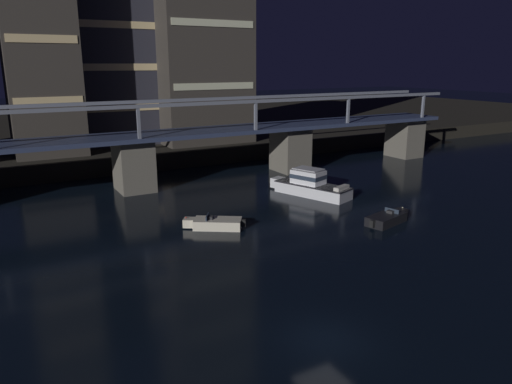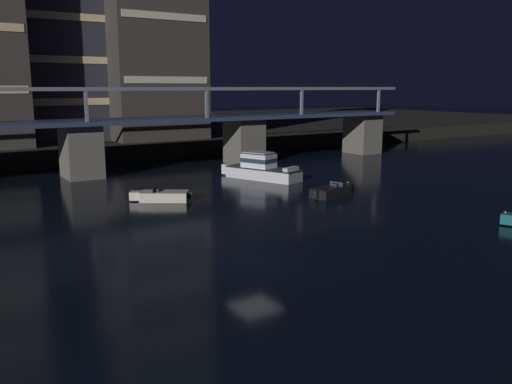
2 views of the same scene
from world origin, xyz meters
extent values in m
plane|color=black|center=(0.00, 0.00, 0.00)|extent=(400.00, 400.00, 0.00)
cube|color=black|center=(0.00, 81.67, 1.10)|extent=(240.00, 80.00, 2.20)
cube|color=#605B51|center=(0.00, 33.67, 2.77)|extent=(3.60, 4.40, 5.55)
cube|color=#605B51|center=(20.04, 33.67, 2.77)|extent=(3.60, 4.40, 5.55)
cube|color=#605B51|center=(40.08, 33.67, 2.77)|extent=(3.60, 4.40, 5.55)
cube|color=#2D3856|center=(0.00, 33.67, 5.78)|extent=(86.16, 6.40, 0.45)
cube|color=slate|center=(0.00, 30.77, 9.20)|extent=(86.16, 0.36, 0.36)
cube|color=slate|center=(0.00, 36.57, 9.20)|extent=(86.16, 0.36, 0.36)
cube|color=slate|center=(0.00, 30.77, 7.60)|extent=(0.30, 0.30, 3.20)
cube|color=slate|center=(13.36, 30.77, 7.60)|extent=(0.30, 0.30, 3.20)
cube|color=slate|center=(26.72, 30.77, 7.60)|extent=(0.30, 0.30, 3.20)
cube|color=slate|center=(40.08, 30.77, 7.60)|extent=(0.30, 0.30, 3.20)
cube|color=#38332D|center=(-6.47, 49.10, 19.44)|extent=(8.25, 9.01, 34.49)
cube|color=beige|center=(-6.47, 44.54, 9.10)|extent=(7.59, 0.10, 0.90)
cube|color=beige|center=(-6.47, 44.54, 15.99)|extent=(7.59, 0.10, 0.90)
cube|color=#282833|center=(3.02, 53.67, 15.49)|extent=(12.51, 9.29, 26.59)
cube|color=beige|center=(3.02, 48.97, 7.52)|extent=(11.51, 0.10, 0.90)
cube|color=beige|center=(3.02, 48.97, 12.83)|extent=(11.51, 0.10, 0.90)
cube|color=beige|center=(3.02, 48.97, 18.15)|extent=(11.51, 0.10, 0.90)
cube|color=beige|center=(14.57, 44.08, 10.31)|extent=(11.79, 0.10, 0.90)
cube|color=beige|center=(14.57, 44.08, 18.42)|extent=(11.79, 0.10, 0.90)
cube|color=silver|center=(15.48, 22.47, 0.60)|extent=(5.19, 8.41, 1.20)
cube|color=silver|center=(13.91, 26.74, 0.68)|extent=(1.72, 1.52, 1.04)
cube|color=black|center=(15.48, 22.47, 1.15)|extent=(5.30, 8.51, 0.10)
cube|color=white|center=(15.27, 23.03, 1.90)|extent=(3.07, 3.73, 1.40)
cube|color=#283342|center=(15.27, 23.03, 1.95)|extent=(3.12, 3.78, 0.44)
cube|color=silver|center=(15.27, 23.03, 2.75)|extent=(2.77, 3.35, 0.08)
cube|color=#B7B2A8|center=(16.65, 19.28, 1.38)|extent=(2.16, 1.28, 0.36)
cube|color=black|center=(15.57, 11.92, 0.40)|extent=(4.23, 2.71, 0.80)
cube|color=black|center=(17.90, 12.52, 0.45)|extent=(1.12, 1.18, 0.70)
cube|color=#283342|center=(16.40, 12.14, 0.98)|extent=(0.43, 1.33, 0.36)
cube|color=#262628|center=(16.15, 12.07, 0.92)|extent=(0.53, 0.64, 0.24)
cube|color=black|center=(13.48, 11.39, 0.50)|extent=(0.44, 0.44, 0.60)
sphere|color=beige|center=(18.14, 12.58, 0.88)|extent=(0.12, 0.12, 0.12)
cube|color=beige|center=(2.49, 17.93, 0.40)|extent=(4.26, 3.64, 0.80)
cube|color=beige|center=(0.47, 19.25, 0.45)|extent=(1.29, 1.32, 0.70)
cube|color=#283342|center=(1.77, 18.40, 0.98)|extent=(0.82, 1.19, 0.36)
cube|color=#262628|center=(1.98, 18.26, 0.92)|extent=(0.64, 0.69, 0.24)
cube|color=black|center=(4.29, 16.76, 0.50)|extent=(0.50, 0.50, 0.60)
sphere|color=red|center=(0.26, 19.38, 0.88)|extent=(0.12, 0.12, 0.12)
camera|label=1|loc=(-13.45, -16.74, 13.30)|focal=33.81mm
camera|label=2|loc=(-15.09, -23.49, 9.41)|focal=37.87mm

